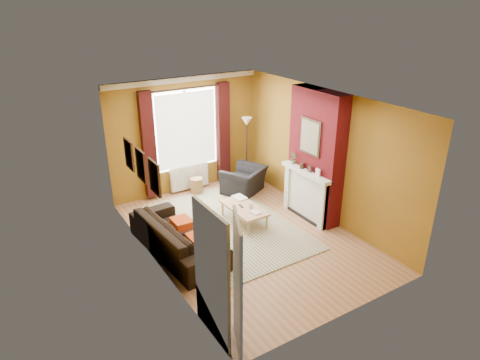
# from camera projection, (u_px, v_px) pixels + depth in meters

# --- Properties ---
(ground) EXTENTS (5.50, 5.50, 0.00)m
(ground) POSITION_uv_depth(u_px,v_px,m) (246.00, 236.00, 8.70)
(ground) COLOR brown
(ground) RESTS_ON ground
(room_walls) EXTENTS (3.82, 5.54, 2.83)m
(room_walls) POSITION_uv_depth(u_px,v_px,m) (266.00, 162.00, 8.67)
(room_walls) COLOR brown
(room_walls) RESTS_ON ground
(striped_rug) EXTENTS (2.68, 3.68, 0.02)m
(striped_rug) POSITION_uv_depth(u_px,v_px,m) (223.00, 228.00, 8.99)
(striped_rug) COLOR #315486
(striped_rug) RESTS_ON ground
(sofa) EXTENTS (1.12, 2.42, 0.69)m
(sofa) POSITION_uv_depth(u_px,v_px,m) (177.00, 236.00, 8.04)
(sofa) COLOR black
(sofa) RESTS_ON ground
(armchair) EXTENTS (1.28, 1.22, 0.64)m
(armchair) POSITION_uv_depth(u_px,v_px,m) (244.00, 180.00, 10.51)
(armchair) COLOR black
(armchair) RESTS_ON ground
(coffee_table) EXTENTS (0.58, 1.15, 0.38)m
(coffee_table) POSITION_uv_depth(u_px,v_px,m) (244.00, 209.00, 9.07)
(coffee_table) COLOR tan
(coffee_table) RESTS_ON ground
(wicker_stool) EXTENTS (0.33, 0.33, 0.39)m
(wicker_stool) POSITION_uv_depth(u_px,v_px,m) (197.00, 185.00, 10.53)
(wicker_stool) COLOR olive
(wicker_stool) RESTS_ON ground
(floor_lamp) EXTENTS (0.29, 0.29, 1.77)m
(floor_lamp) POSITION_uv_depth(u_px,v_px,m) (247.00, 132.00, 10.54)
(floor_lamp) COLOR black
(floor_lamp) RESTS_ON ground
(book_a) EXTENTS (0.22, 0.27, 0.02)m
(book_a) POSITION_uv_depth(u_px,v_px,m) (252.00, 213.00, 8.77)
(book_a) COLOR #999999
(book_a) RESTS_ON coffee_table
(book_b) EXTENTS (0.25, 0.33, 0.02)m
(book_b) POSITION_uv_depth(u_px,v_px,m) (235.00, 199.00, 9.39)
(book_b) COLOR #999999
(book_b) RESTS_ON coffee_table
(mug) EXTENTS (0.13, 0.13, 0.10)m
(mug) POSITION_uv_depth(u_px,v_px,m) (251.00, 206.00, 8.97)
(mug) COLOR #999999
(mug) RESTS_ON coffee_table
(tv_remote) EXTENTS (0.07, 0.16, 0.02)m
(tv_remote) POSITION_uv_depth(u_px,v_px,m) (241.00, 206.00, 9.07)
(tv_remote) COLOR #272729
(tv_remote) RESTS_ON coffee_table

